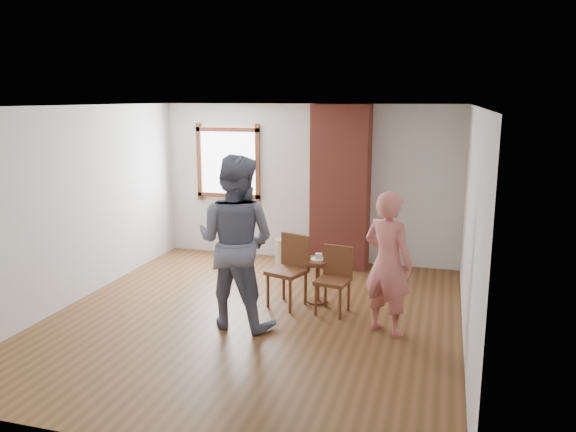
% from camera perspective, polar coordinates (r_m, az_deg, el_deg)
% --- Properties ---
extents(ground, '(5.50, 5.50, 0.00)m').
position_cam_1_polar(ground, '(7.13, -3.46, -10.27)').
color(ground, brown).
rests_on(ground, ground).
extents(room_shell, '(5.04, 5.52, 2.62)m').
position_cam_1_polar(room_shell, '(7.25, -2.47, 4.91)').
color(room_shell, silver).
rests_on(room_shell, ground).
extents(brick_chimney, '(0.90, 0.50, 2.60)m').
position_cam_1_polar(brick_chimney, '(8.98, 5.37, 2.95)').
color(brick_chimney, '#A4463A').
rests_on(brick_chimney, ground).
extents(stoneware_crock, '(0.39, 0.39, 0.41)m').
position_cam_1_polar(stoneware_crock, '(9.32, -0.35, -3.55)').
color(stoneware_crock, tan).
rests_on(stoneware_crock, ground).
extents(dark_pot, '(0.16, 0.16, 0.13)m').
position_cam_1_polar(dark_pot, '(9.10, -6.34, -4.91)').
color(dark_pot, black).
rests_on(dark_pot, ground).
extents(dining_chair_left, '(0.56, 0.56, 0.94)m').
position_cam_1_polar(dining_chair_left, '(7.39, 0.23, -5.12)').
color(dining_chair_left, brown).
rests_on(dining_chair_left, ground).
extents(dining_chair_right, '(0.46, 0.46, 0.85)m').
position_cam_1_polar(dining_chair_right, '(7.19, 4.78, -6.08)').
color(dining_chair_right, brown).
rests_on(dining_chair_right, ground).
extents(side_table, '(0.40, 0.40, 0.60)m').
position_cam_1_polar(side_table, '(7.51, 3.03, -5.85)').
color(side_table, brown).
rests_on(side_table, ground).
extents(cake_plate, '(0.18, 0.18, 0.01)m').
position_cam_1_polar(cake_plate, '(7.45, 3.05, -4.38)').
color(cake_plate, white).
rests_on(cake_plate, side_table).
extents(cake_slice, '(0.08, 0.07, 0.06)m').
position_cam_1_polar(cake_slice, '(7.44, 3.12, -4.13)').
color(cake_slice, silver).
rests_on(cake_slice, cake_plate).
extents(man, '(1.09, 0.89, 2.06)m').
position_cam_1_polar(man, '(6.63, -5.32, -2.64)').
color(man, '#131834').
rests_on(man, ground).
extents(person_pink, '(0.73, 0.63, 1.68)m').
position_cam_1_polar(person_pink, '(6.52, 10.09, -4.76)').
color(person_pink, '#CA6B65').
rests_on(person_pink, ground).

